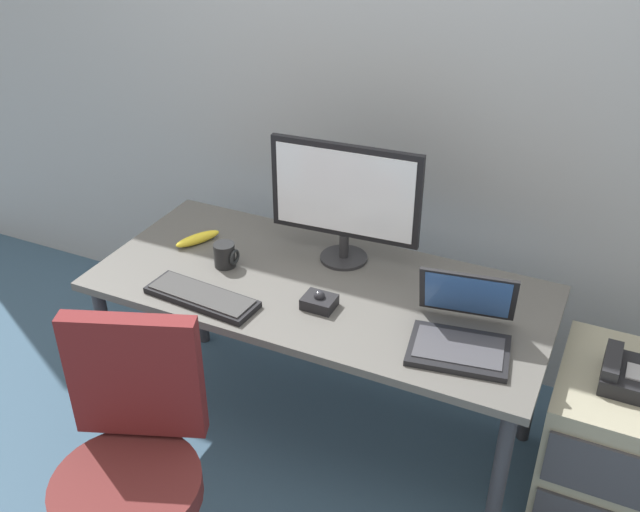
# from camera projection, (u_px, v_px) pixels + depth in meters

# --- Properties ---
(ground_plane) EXTENTS (8.00, 8.00, 0.00)m
(ground_plane) POSITION_uv_depth(u_px,v_px,m) (320.00, 430.00, 2.95)
(ground_plane) COLOR #375167
(back_wall) EXTENTS (6.00, 0.10, 2.80)m
(back_wall) POSITION_uv_depth(u_px,v_px,m) (399.00, 44.00, 2.79)
(back_wall) COLOR #999DA1
(back_wall) RESTS_ON ground
(desk) EXTENTS (1.64, 0.74, 0.71)m
(desk) POSITION_uv_depth(u_px,v_px,m) (320.00, 301.00, 2.62)
(desk) COLOR #504F4B
(desk) RESTS_ON ground
(file_cabinet) EXTENTS (0.42, 0.53, 0.60)m
(file_cabinet) POSITION_uv_depth(u_px,v_px,m) (609.00, 448.00, 2.47)
(file_cabinet) COLOR gray
(file_cabinet) RESTS_ON ground
(desk_phone) EXTENTS (0.17, 0.20, 0.09)m
(desk_phone) POSITION_uv_depth(u_px,v_px,m) (627.00, 374.00, 2.28)
(desk_phone) COLOR black
(desk_phone) RESTS_ON file_cabinet
(office_chair) EXTENTS (0.53, 0.54, 0.94)m
(office_chair) POSITION_uv_depth(u_px,v_px,m) (135.00, 484.00, 2.17)
(office_chair) COLOR black
(office_chair) RESTS_ON ground
(monitor_main) EXTENTS (0.57, 0.18, 0.46)m
(monitor_main) POSITION_uv_depth(u_px,v_px,m) (345.00, 197.00, 2.60)
(monitor_main) COLOR #262628
(monitor_main) RESTS_ON desk
(keyboard) EXTENTS (0.42, 0.17, 0.03)m
(keyboard) POSITION_uv_depth(u_px,v_px,m) (202.00, 297.00, 2.50)
(keyboard) COLOR black
(keyboard) RESTS_ON desk
(laptop) EXTENTS (0.36, 0.36, 0.22)m
(laptop) POSITION_uv_depth(u_px,v_px,m) (462.00, 329.00, 2.27)
(laptop) COLOR black
(laptop) RESTS_ON desk
(trackball_mouse) EXTENTS (0.11, 0.09, 0.07)m
(trackball_mouse) POSITION_uv_depth(u_px,v_px,m) (319.00, 301.00, 2.46)
(trackball_mouse) COLOR black
(trackball_mouse) RESTS_ON desk
(coffee_mug) EXTENTS (0.09, 0.08, 0.09)m
(coffee_mug) POSITION_uv_depth(u_px,v_px,m) (225.00, 255.00, 2.67)
(coffee_mug) COLOR black
(coffee_mug) RESTS_ON desk
(banana) EXTENTS (0.13, 0.19, 0.04)m
(banana) POSITION_uv_depth(u_px,v_px,m) (198.00, 239.00, 2.83)
(banana) COLOR yellow
(banana) RESTS_ON desk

